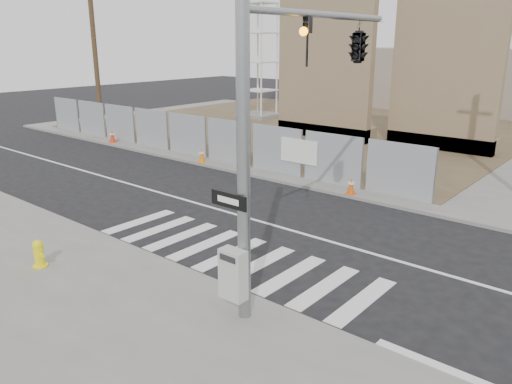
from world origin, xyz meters
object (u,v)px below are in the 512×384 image
Objects in this scene: signal_pole at (325,79)px; traffic_cone_d at (351,186)px; traffic_cone_c at (239,154)px; fire_hydrant at (39,253)px; traffic_cone_b at (202,155)px; traffic_cone_a at (112,136)px.

traffic_cone_d is at bearing 112.47° from signal_pole.
signal_pole reaches higher than traffic_cone_c.
fire_hydrant is at bearing -105.49° from traffic_cone_d.
traffic_cone_d is at bearing -10.51° from traffic_cone_c.
traffic_cone_b reaches higher than traffic_cone_d.
traffic_cone_a is at bearing 151.21° from fire_hydrant.
signal_pole reaches higher than traffic_cone_a.
signal_pole is 12.69m from traffic_cone_c.
traffic_cone_c is at bearing 45.40° from traffic_cone_b.
traffic_cone_c is at bearing 169.49° from traffic_cone_d.
fire_hydrant is at bearing -41.08° from traffic_cone_a.
signal_pole is at bearing -30.81° from traffic_cone_b.
fire_hydrant is 10.95m from traffic_cone_d.
traffic_cone_d is (7.91, 0.00, -0.02)m from traffic_cone_b.
fire_hydrant is at bearing -72.30° from traffic_cone_c.
traffic_cone_a is at bearing -172.77° from traffic_cone_c.
traffic_cone_a is at bearing 178.75° from traffic_cone_b.
traffic_cone_a is 1.12× the size of traffic_cone_d.
signal_pole is at bearing -67.53° from traffic_cone_d.
traffic_cone_a is 15.21m from traffic_cone_d.
signal_pole reaches higher than traffic_cone_d.
traffic_cone_c is 6.80m from traffic_cone_d.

